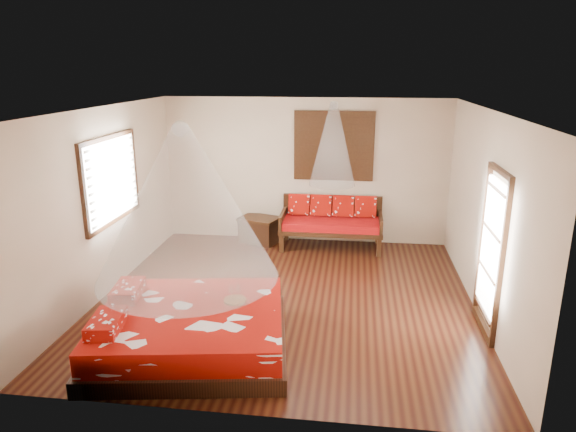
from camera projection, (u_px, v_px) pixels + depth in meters
The scene contains 10 objects.
room at pixel (286, 208), 7.36m from camera, with size 5.54×5.54×2.84m.
bed at pixel (190, 329), 6.30m from camera, with size 2.59×2.40×0.65m.
daybed at pixel (331, 220), 9.81m from camera, with size 1.92×0.86×0.97m.
storage_chest at pixel (260, 230), 10.12m from camera, with size 0.88×0.76×0.51m.
shutter_panel at pixel (334, 146), 9.74m from camera, with size 1.52×0.06×1.32m.
window_left at pixel (112, 180), 7.80m from camera, with size 0.10×1.74×1.34m.
glazed_door at pixel (491, 253), 6.55m from camera, with size 0.08×1.02×2.16m.
wine_tray at pixel (235, 297), 6.47m from camera, with size 0.29×0.29×0.23m.
mosquito_net_main at pixel (185, 204), 5.86m from camera, with size 2.13×2.13×1.80m, color white.
mosquito_net_daybed at pixel (333, 144), 9.27m from camera, with size 0.85×0.85×1.50m, color white.
Camera 1 is at (0.94, -7.03, 3.36)m, focal length 32.00 mm.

